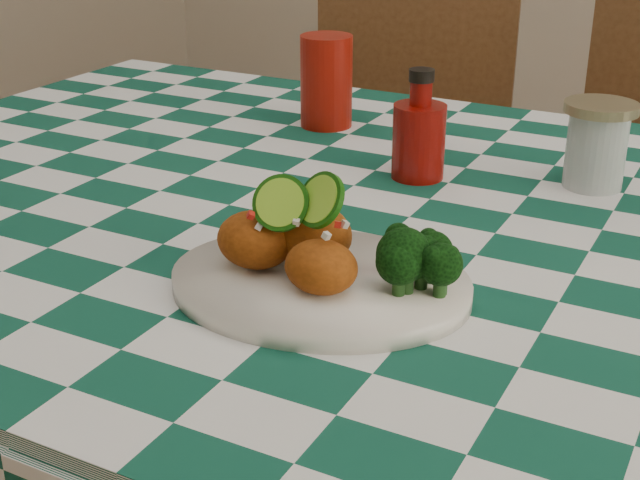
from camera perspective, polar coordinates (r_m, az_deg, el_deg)
The scene contains 7 objects.
plate at distance 0.85m, azimuth 0.00°, elevation -2.84°, with size 0.29×0.23×0.02m, color silver, non-canonical shape.
fried_chicken_pile at distance 0.83m, azimuth -0.76°, elevation 0.73°, with size 0.14×0.11×0.09m, color #9A420E, non-canonical shape.
broccoli_side at distance 0.81m, azimuth 6.10°, elevation -1.39°, with size 0.08×0.08×0.06m, color black, non-canonical shape.
red_tumbler at distance 1.36m, azimuth 0.41°, elevation 10.12°, with size 0.08×0.08×0.14m, color maroon.
ketchup_bottle at distance 1.14m, azimuth 6.38°, elevation 7.36°, with size 0.07×0.07×0.14m, color #6F0A05, non-canonical shape.
mason_jar at distance 1.16m, azimuth 17.29°, elevation 5.81°, with size 0.09×0.09×0.11m, color #B2BCBA, non-canonical shape.
wooden_chair_left at distance 1.90m, azimuth 4.77°, elevation 2.08°, with size 0.43×0.45×0.95m, color #472814, non-canonical shape.
Camera 1 is at (0.35, -0.89, 1.18)m, focal length 50.00 mm.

